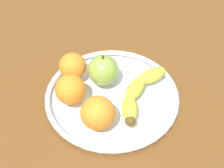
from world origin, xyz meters
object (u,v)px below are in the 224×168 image
fruit_bowl (112,96)px  orange_back_left (73,65)px  banana (139,91)px  apple (103,70)px  orange_front_right (98,113)px  orange_front_left (70,89)px

fruit_bowl → orange_back_left: size_ratio=4.80×
banana → apple: (0.11, -8.99, 1.88)cm
orange_front_right → banana: bearing=162.2°
fruit_bowl → orange_front_right: size_ratio=4.29×
banana → orange_back_left: (2.03, -15.67, 1.54)cm
fruit_bowl → orange_front_left: (6.06, -6.49, 4.13)cm
banana → orange_back_left: 15.88cm
banana → apple: apple is taller
fruit_bowl → orange_front_right: bearing=12.8°
banana → orange_front_left: (8.37, -11.83, 1.70)cm
banana → apple: 9.18cm
orange_front_left → orange_back_left: (-6.34, -3.84, -0.17)cm
apple → orange_front_right: bearing=27.6°
apple → orange_front_left: size_ratio=1.18×
fruit_bowl → orange_front_right: orange_front_right is taller
fruit_bowl → orange_back_left: orange_back_left is taller
fruit_bowl → orange_front_right: (8.41, 1.91, 4.33)cm
orange_front_right → fruit_bowl: bearing=-167.2°
fruit_bowl → banana: (-2.31, 5.34, 2.42)cm
banana → orange_back_left: size_ratio=3.09×
apple → orange_front_right: 11.98cm
banana → orange_front_right: bearing=-19.7°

